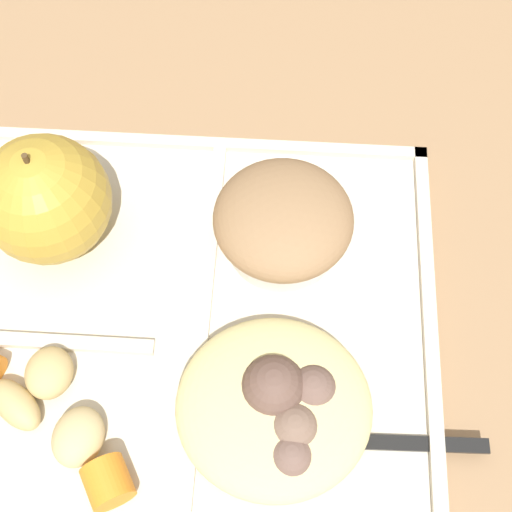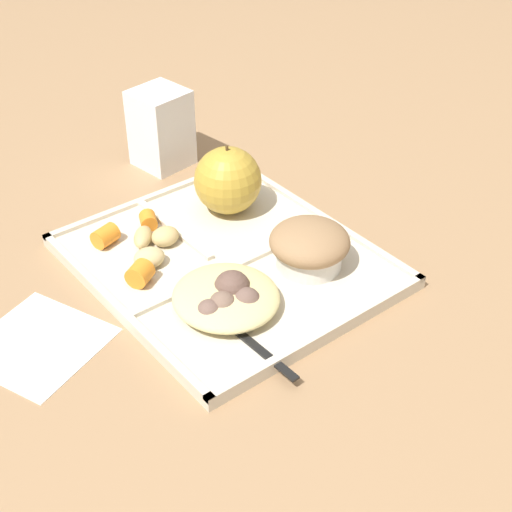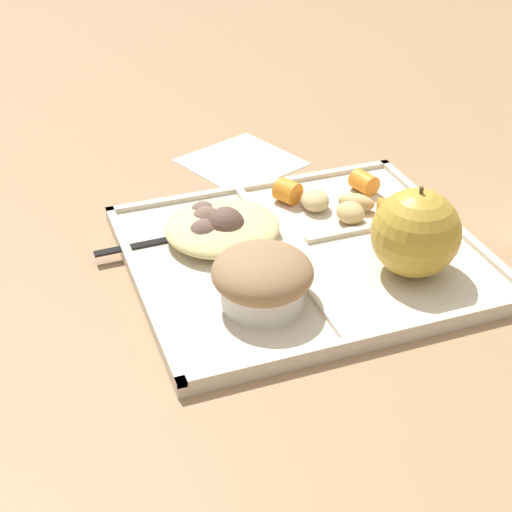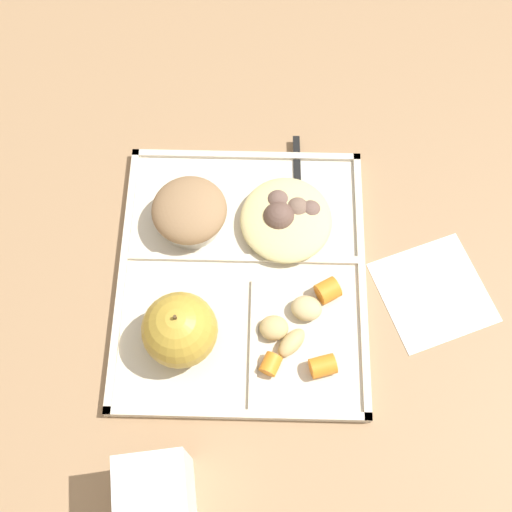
{
  "view_description": "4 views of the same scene",
  "coord_description": "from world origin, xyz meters",
  "px_view_note": "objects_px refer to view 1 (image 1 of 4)",
  "views": [
    {
      "loc": [
        0.06,
        -0.17,
        0.44
      ],
      "look_at": [
        0.05,
        0.04,
        0.05
      ],
      "focal_mm": 50.77,
      "sensor_mm": 36.0,
      "label": 1
    },
    {
      "loc": [
        0.56,
        -0.41,
        0.52
      ],
      "look_at": [
        0.04,
        0.01,
        0.03
      ],
      "focal_mm": 53.18,
      "sensor_mm": 36.0,
      "label": 2
    },
    {
      "loc": [
        0.26,
        0.58,
        0.42
      ],
      "look_at": [
        0.05,
        0.01,
        0.03
      ],
      "focal_mm": 54.31,
      "sensor_mm": 36.0,
      "label": 3
    },
    {
      "loc": [
        -0.28,
        -0.02,
        0.73
      ],
      "look_at": [
        0.01,
        -0.02,
        0.04
      ],
      "focal_mm": 45.72,
      "sensor_mm": 36.0,
      "label": 4
    }
  ],
  "objects_px": {
    "green_apple": "(46,200)",
    "bran_muffin": "(283,224)",
    "plastic_fork": "(336,441)",
    "lunch_tray": "(171,329)"
  },
  "relations": [
    {
      "from": "green_apple",
      "to": "bran_muffin",
      "type": "height_order",
      "value": "green_apple"
    },
    {
      "from": "green_apple",
      "to": "plastic_fork",
      "type": "bearing_deg",
      "value": -34.85
    },
    {
      "from": "lunch_tray",
      "to": "plastic_fork",
      "type": "bearing_deg",
      "value": -32.22
    },
    {
      "from": "green_apple",
      "to": "lunch_tray",
      "type": "bearing_deg",
      "value": -38.0
    },
    {
      "from": "green_apple",
      "to": "plastic_fork",
      "type": "xyz_separation_m",
      "value": [
        0.19,
        -0.13,
        -0.04
      ]
    },
    {
      "from": "plastic_fork",
      "to": "lunch_tray",
      "type": "bearing_deg",
      "value": 147.78
    },
    {
      "from": "green_apple",
      "to": "bran_muffin",
      "type": "relative_size",
      "value": 0.99
    },
    {
      "from": "bran_muffin",
      "to": "plastic_fork",
      "type": "height_order",
      "value": "bran_muffin"
    },
    {
      "from": "bran_muffin",
      "to": "plastic_fork",
      "type": "relative_size",
      "value": 0.57
    },
    {
      "from": "lunch_tray",
      "to": "bran_muffin",
      "type": "distance_m",
      "value": 0.1
    }
  ]
}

